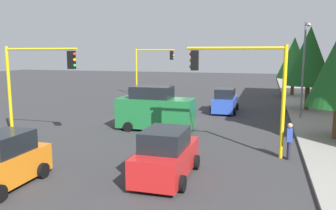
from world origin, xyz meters
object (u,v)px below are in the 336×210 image
at_px(car_orange, 2,163).
at_px(car_silver, 141,101).
at_px(pedestrian_crossing, 289,140).
at_px(street_lamp_curbside, 304,60).
at_px(traffic_signal_near_left, 242,77).
at_px(traffic_signal_near_right, 36,74).
at_px(traffic_signal_far_right, 152,62).
at_px(tree_roadside_mid, 310,56).
at_px(car_red, 166,155).
at_px(car_blue, 225,101).
at_px(delivery_van_green, 155,110).
at_px(tree_roadside_far, 294,58).

bearing_deg(car_orange, car_silver, -177.22).
relative_size(car_orange, pedestrian_crossing, 2.19).
bearing_deg(car_silver, street_lamp_curbside, 88.41).
xyz_separation_m(traffic_signal_near_left, traffic_signal_near_right, (0.00, -11.25, -0.01)).
xyz_separation_m(traffic_signal_far_right, car_silver, (10.05, 2.41, -2.86)).
distance_m(tree_roadside_mid, car_silver, 14.31).
relative_size(traffic_signal_far_right, car_orange, 1.42).
distance_m(street_lamp_curbside, car_red, 15.23).
bearing_deg(tree_roadside_mid, car_blue, -70.44).
height_order(delivery_van_green, car_red, delivery_van_green).
bearing_deg(car_blue, pedestrian_crossing, 20.11).
bearing_deg(tree_roadside_far, street_lamp_curbside, -1.19).
distance_m(delivery_van_green, pedestrian_crossing, 8.84).
bearing_deg(car_orange, car_blue, 161.83).
height_order(delivery_van_green, car_orange, delivery_van_green).
height_order(car_red, car_blue, same).
relative_size(traffic_signal_near_left, car_orange, 1.41).
bearing_deg(car_silver, traffic_signal_far_right, -166.51).
relative_size(street_lamp_curbside, tree_roadside_mid, 1.00).
bearing_deg(car_orange, pedestrian_crossing, 121.51).
distance_m(tree_roadside_mid, car_blue, 7.80).
xyz_separation_m(tree_roadside_far, car_orange, (30.40, -11.93, -3.38)).
distance_m(traffic_signal_near_left, delivery_van_green, 7.31).
bearing_deg(traffic_signal_near_left, car_red, -33.12).
bearing_deg(car_red, pedestrian_crossing, 128.57).
xyz_separation_m(traffic_signal_near_left, traffic_signal_far_right, (-20.00, -11.26, 0.04)).
distance_m(tree_roadside_mid, car_orange, 24.17).
distance_m(traffic_signal_far_right, delivery_van_green, 17.15).
distance_m(tree_roadside_far, car_blue, 14.10).
bearing_deg(tree_roadside_mid, pedestrian_crossing, -8.73).
bearing_deg(tree_roadside_mid, traffic_signal_near_right, -48.13).
height_order(traffic_signal_far_right, street_lamp_curbside, street_lamp_curbside).
bearing_deg(traffic_signal_near_left, traffic_signal_near_right, -90.00).
distance_m(traffic_signal_far_right, car_orange, 26.75).
relative_size(tree_roadside_far, car_orange, 1.76).
bearing_deg(car_red, street_lamp_curbside, 155.63).
bearing_deg(car_red, car_orange, -65.59).
bearing_deg(car_blue, car_silver, -75.52).
bearing_deg(tree_roadside_far, car_blue, -25.95).
bearing_deg(street_lamp_curbside, tree_roadside_far, 178.81).
bearing_deg(car_silver, delivery_van_green, 28.54).
xyz_separation_m(car_red, car_orange, (2.50, -5.51, -0.00)).
distance_m(traffic_signal_near_right, car_orange, 7.69).
bearing_deg(tree_roadside_mid, traffic_signal_near_left, -17.35).
distance_m(car_red, pedestrian_crossing, 6.08).
relative_size(traffic_signal_near_left, car_blue, 1.24).
bearing_deg(pedestrian_crossing, car_blue, -159.89).
bearing_deg(traffic_signal_near_left, street_lamp_curbside, 159.60).
bearing_deg(street_lamp_curbside, car_silver, -91.59).
distance_m(traffic_signal_near_left, traffic_signal_near_right, 11.25).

